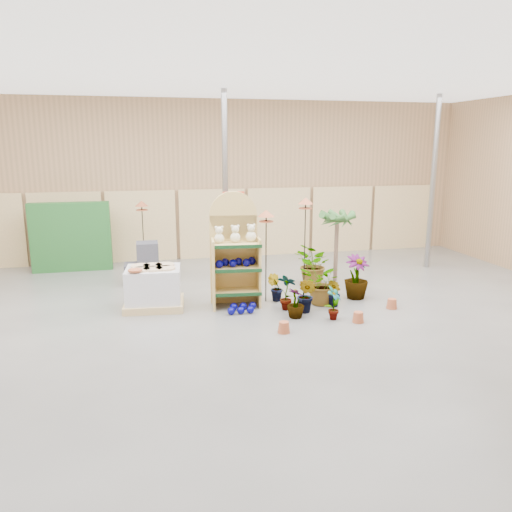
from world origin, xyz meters
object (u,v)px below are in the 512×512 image
Objects in this scene: pallet_stack at (154,288)px; potted_plant_2 at (320,283)px; display_shelf at (234,254)px; bird_table_front at (266,217)px.

potted_plant_2 reaches higher than pallet_stack.
display_shelf reaches higher than bird_table_front.
pallet_stack is 0.64× the size of bird_table_front.
bird_table_front is 2.12× the size of potted_plant_2.
display_shelf is at bearing 1.59° from pallet_stack.
display_shelf is 1.86× the size of pallet_stack.
bird_table_front is at bearing 156.56° from potted_plant_2.
bird_table_front is at bearing 2.81° from pallet_stack.
bird_table_front is at bearing 5.92° from display_shelf.
potted_plant_2 is (3.35, -0.55, 0.04)m from pallet_stack.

